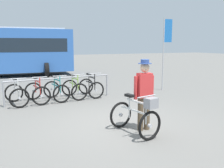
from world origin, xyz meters
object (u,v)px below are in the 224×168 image
object	(u,v)px
racked_bike_white	(16,94)
person_with_featured_bike	(144,92)
racked_bike_lime	(74,89)
banner_flag	(166,40)
racked_bike_teal	(56,91)
featured_bicycle	(137,116)
racked_bike_red	(37,92)
racked_bike_black	(91,87)

from	to	relation	value
racked_bike_white	person_with_featured_bike	size ratio (longest dim) A/B	0.68
racked_bike_lime	banner_flag	xyz separation A→B (m)	(4.23, -0.01, 1.86)
racked_bike_teal	person_with_featured_bike	bearing A→B (deg)	-72.35
racked_bike_lime	featured_bicycle	bearing A→B (deg)	-86.32
racked_bike_white	banner_flag	xyz separation A→B (m)	(6.32, 0.18, 1.86)
racked_bike_lime	featured_bicycle	world-z (taller)	same
racked_bike_red	person_with_featured_bike	xyz separation A→B (m)	(1.99, -3.99, 0.58)
featured_bicycle	person_with_featured_bike	size ratio (longest dim) A/B	0.72
person_with_featured_bike	banner_flag	world-z (taller)	banner_flag
racked_bike_red	banner_flag	distance (m)	5.93
featured_bicycle	person_with_featured_bike	xyz separation A→B (m)	(0.31, 0.21, 0.50)
racked_bike_teal	racked_bike_black	xyz separation A→B (m)	(1.39, 0.12, 0.00)
racked_bike_white	racked_bike_teal	xyz separation A→B (m)	(1.39, 0.12, 0.00)
racked_bike_black	featured_bicycle	distance (m)	4.40
banner_flag	featured_bicycle	bearing A→B (deg)	-132.48
racked_bike_white	racked_bike_black	bearing A→B (deg)	5.02
racked_bike_black	banner_flag	size ratio (longest dim) A/B	0.36
banner_flag	person_with_featured_bike	bearing A→B (deg)	-131.53
racked_bike_red	racked_bike_teal	bearing A→B (deg)	5.02
racked_bike_lime	banner_flag	size ratio (longest dim) A/B	0.37
racked_bike_white	person_with_featured_bike	bearing A→B (deg)	-55.67
person_with_featured_bike	banner_flag	xyz separation A→B (m)	(3.64, 4.11, 1.28)
racked_bike_black	featured_bicycle	xyz separation A→B (m)	(-0.42, -4.38, 0.08)
racked_bike_white	person_with_featured_bike	world-z (taller)	person_with_featured_bike
featured_bicycle	racked_bike_red	bearing A→B (deg)	111.71
racked_bike_black	featured_bicycle	bearing A→B (deg)	-95.46
racked_bike_red	racked_bike_black	size ratio (longest dim) A/B	1.04
racked_bike_teal	banner_flag	size ratio (longest dim) A/B	0.37
racked_bike_teal	racked_bike_lime	bearing A→B (deg)	5.02
racked_bike_teal	person_with_featured_bike	distance (m)	4.29
racked_bike_lime	banner_flag	bearing A→B (deg)	-0.10
racked_bike_red	racked_bike_lime	bearing A→B (deg)	5.02
racked_bike_teal	racked_bike_black	world-z (taller)	same
person_with_featured_bike	featured_bicycle	bearing A→B (deg)	-146.39
racked_bike_teal	racked_bike_lime	xyz separation A→B (m)	(0.70, 0.06, -0.00)
racked_bike_white	banner_flag	world-z (taller)	banner_flag
racked_bike_black	racked_bike_lime	bearing A→B (deg)	-174.98
racked_bike_lime	person_with_featured_bike	bearing A→B (deg)	-81.81
racked_bike_teal	banner_flag	bearing A→B (deg)	0.63
racked_bike_black	person_with_featured_bike	xyz separation A→B (m)	(-0.10, -4.18, 0.58)
racked_bike_black	racked_bike_red	bearing A→B (deg)	-174.98
racked_bike_white	racked_bike_red	size ratio (longest dim) A/B	0.99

